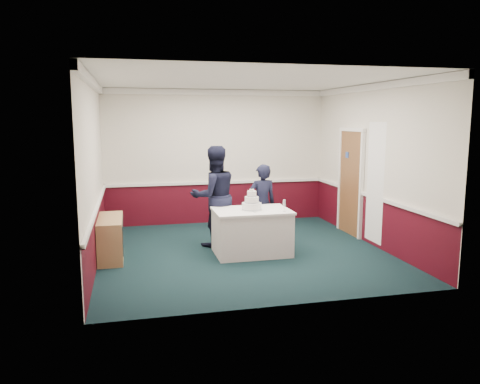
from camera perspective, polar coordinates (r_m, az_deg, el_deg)
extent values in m
plane|color=#11282A|center=(8.45, 0.34, -7.26)|extent=(5.00, 5.00, 0.00)
cube|color=silver|center=(10.57, -2.81, 4.28)|extent=(5.00, 0.05, 3.00)
cube|color=silver|center=(7.96, -17.26, 2.34)|extent=(0.05, 5.00, 3.00)
cube|color=silver|center=(9.07, 15.76, 3.17)|extent=(0.05, 5.00, 3.00)
cube|color=white|center=(8.14, 0.36, 13.28)|extent=(5.00, 5.00, 0.05)
cube|color=#450914|center=(10.72, -2.77, -1.32)|extent=(5.00, 0.02, 0.90)
cube|color=white|center=(10.63, -2.78, 1.16)|extent=(4.98, 0.05, 0.06)
cube|color=white|center=(10.54, -2.86, 12.04)|extent=(5.00, 0.08, 0.12)
cube|color=brown|center=(9.82, 13.35, 1.04)|extent=(0.05, 0.90, 2.10)
cube|color=#234799|center=(9.88, 12.92, 4.43)|extent=(0.01, 0.12, 0.12)
cube|color=white|center=(8.86, 16.15, 1.07)|extent=(0.02, 0.60, 2.20)
cube|color=#AD8354|center=(8.29, -15.48, -5.41)|extent=(0.40, 1.20, 0.70)
cube|color=black|center=(8.27, -14.07, -5.03)|extent=(0.01, 1.00, 0.50)
cube|color=white|center=(8.23, 1.43, -4.97)|extent=(1.28, 0.88, 0.76)
cube|color=white|center=(8.15, 1.44, -2.31)|extent=(1.32, 0.92, 0.04)
cylinder|color=white|center=(8.13, 1.44, -1.75)|extent=(0.34, 0.34, 0.12)
cylinder|color=silver|center=(8.14, 1.44, -2.08)|extent=(0.35, 0.35, 0.03)
cylinder|color=white|center=(8.11, 1.44, -0.96)|extent=(0.24, 0.24, 0.11)
cylinder|color=silver|center=(8.12, 1.44, -1.26)|extent=(0.25, 0.25, 0.02)
cylinder|color=white|center=(8.10, 1.45, -0.22)|extent=(0.16, 0.16, 0.10)
cylinder|color=silver|center=(8.10, 1.45, -0.50)|extent=(0.17, 0.17, 0.02)
sphere|color=#EDE5C9|center=(8.08, 1.45, 0.24)|extent=(0.03, 0.03, 0.03)
sphere|color=#EDE5C9|center=(8.11, 1.61, 0.27)|extent=(0.03, 0.03, 0.03)
sphere|color=#EDE5C9|center=(8.10, 1.27, 0.27)|extent=(0.03, 0.03, 0.03)
sphere|color=#EDE5C9|center=(8.07, 1.61, 0.23)|extent=(0.03, 0.03, 0.03)
sphere|color=#EDE5C9|center=(8.07, 1.29, 0.23)|extent=(0.03, 0.03, 0.03)
cube|color=silver|center=(7.95, 1.60, -2.43)|extent=(0.08, 0.21, 0.00)
cylinder|color=silver|center=(8.02, 5.41, -2.36)|extent=(0.05, 0.05, 0.01)
cylinder|color=silver|center=(8.01, 5.41, -2.03)|extent=(0.01, 0.01, 0.09)
cylinder|color=silver|center=(7.99, 5.42, -1.32)|extent=(0.04, 0.04, 0.11)
imported|color=black|center=(8.67, -3.15, -0.52)|extent=(1.03, 0.87, 1.87)
imported|color=black|center=(8.91, 2.70, -1.43)|extent=(0.58, 0.41, 1.51)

